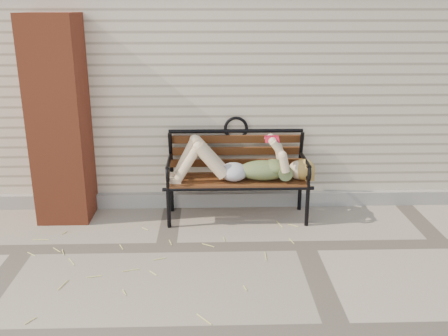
{
  "coord_description": "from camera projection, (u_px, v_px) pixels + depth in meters",
  "views": [
    {
      "loc": [
        -0.85,
        -4.03,
        2.05
      ],
      "look_at": [
        -0.71,
        0.47,
        0.59
      ],
      "focal_mm": 40.0,
      "sensor_mm": 36.0,
      "label": 1
    }
  ],
  "objects": [
    {
      "name": "garden_bench",
      "position": [
        237.0,
        163.0,
        5.0
      ],
      "size": [
        1.53,
        0.61,
        0.99
      ],
      "color": "black",
      "rests_on": "ground"
    },
    {
      "name": "ground",
      "position": [
        305.0,
        246.0,
        4.49
      ],
      "size": [
        80.0,
        80.0,
        0.0
      ],
      "primitive_type": "plane",
      "color": "gray",
      "rests_on": "ground"
    },
    {
      "name": "straw_scatter",
      "position": [
        170.0,
        260.0,
        4.22
      ],
      "size": [
        3.01,
        1.58,
        0.01
      ],
      "color": "#DFD86C",
      "rests_on": "ground"
    },
    {
      "name": "reading_woman",
      "position": [
        239.0,
        164.0,
        4.87
      ],
      "size": [
        1.44,
        0.33,
        0.45
      ],
      "color": "#093144",
      "rests_on": "ground"
    },
    {
      "name": "brick_pillar",
      "position": [
        60.0,
        120.0,
        4.83
      ],
      "size": [
        0.5,
        0.5,
        2.0
      ],
      "primitive_type": "cube",
      "color": "brown",
      "rests_on": "ground"
    },
    {
      "name": "foundation_strip",
      "position": [
        289.0,
        198.0,
        5.39
      ],
      "size": [
        8.0,
        0.1,
        0.15
      ],
      "primitive_type": "cube",
      "color": "gray",
      "rests_on": "ground"
    },
    {
      "name": "house_wall",
      "position": [
        270.0,
        48.0,
        6.87
      ],
      "size": [
        8.0,
        4.0,
        3.0
      ],
      "primitive_type": "cube",
      "color": "beige",
      "rests_on": "ground"
    }
  ]
}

